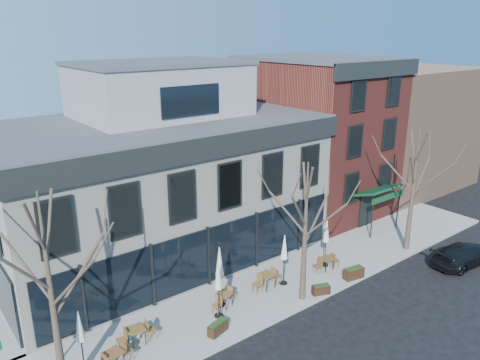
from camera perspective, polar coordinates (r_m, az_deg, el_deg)
ground at (r=25.19m, az=-3.91°, el=-13.01°), size 120.00×120.00×0.00m
sidewalk_front at (r=25.47m, az=5.10°, el=-12.47°), size 33.50×4.70×0.15m
corner_building at (r=27.31m, az=-10.01°, el=0.11°), size 18.39×10.39×11.10m
red_brick_building at (r=34.76m, az=9.09°, el=5.50°), size 8.20×11.78×11.18m
bg_building at (r=43.21m, az=17.19°, el=6.44°), size 12.00×12.00×10.00m
tree_corner at (r=17.49m, az=-21.93°, el=-13.15°), size 3.93×3.98×7.92m
tree_mid at (r=22.53m, az=7.98°, el=-6.17°), size 3.50×3.55×7.04m
tree_right at (r=29.26m, az=20.37°, el=-1.01°), size 3.72×3.77×7.48m
parked_sedan at (r=30.01m, az=25.58°, el=-8.18°), size 4.56×2.25×1.27m
cafe_set_0 at (r=20.24m, az=-15.06°, el=-20.20°), size 1.72×0.78×0.89m
cafe_set_1 at (r=21.26m, az=-12.50°, el=-17.87°), size 1.77×0.75×0.92m
cafe_set_2 at (r=23.14m, az=-1.94°, el=-14.23°), size 1.74×1.00×0.90m
cafe_set_3 at (r=24.64m, az=3.29°, el=-11.98°), size 1.88×0.78×0.98m
cafe_set_4 at (r=26.75m, az=10.49°, el=-9.85°), size 1.72×0.76×0.89m
umbrella_0 at (r=19.56m, az=-18.95°, el=-16.83°), size 0.43×0.43×2.71m
umbrella_1 at (r=21.72m, az=-2.67°, el=-11.95°), size 0.44×0.44×2.77m
umbrella_2 at (r=22.41m, az=-2.51°, el=-10.29°), size 0.50×0.50×3.09m
umbrella_3 at (r=24.41m, az=5.43°, el=-8.45°), size 0.45×0.45×2.79m
umbrella_4 at (r=26.54m, az=10.48°, el=-6.37°), size 0.45×0.45×2.84m
planter_1 at (r=21.54m, az=-2.74°, el=-17.53°), size 1.07×0.65×0.56m
planter_2 at (r=24.58m, az=9.84°, el=-13.00°), size 0.98×0.69×0.51m
planter_3 at (r=26.30m, az=13.69°, el=-10.93°), size 1.20×0.65×0.64m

